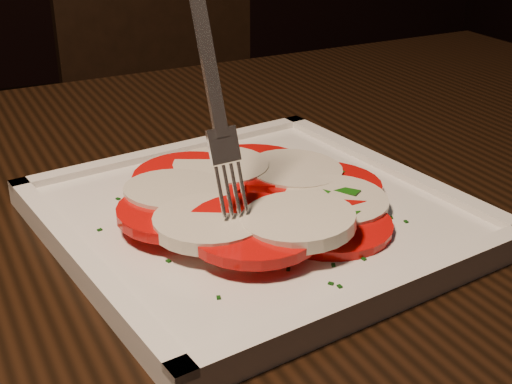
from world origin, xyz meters
name	(u,v)px	position (x,y,z in m)	size (l,w,h in m)	color
table	(259,281)	(0.00, -0.03, 0.65)	(1.28, 0.92, 0.75)	black
chair	(175,111)	(0.15, 0.83, 0.53)	(0.44, 0.44, 0.93)	black
plate	(256,218)	(-0.03, -0.10, 0.76)	(0.30, 0.30, 0.01)	silver
caprese_salad	(256,197)	(-0.02, -0.10, 0.78)	(0.23, 0.25, 0.03)	#CD0507
fork	(204,68)	(-0.06, -0.10, 0.88)	(0.03, 0.07, 0.19)	white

